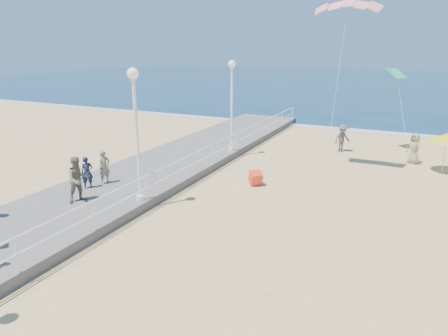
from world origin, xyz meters
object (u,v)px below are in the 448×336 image
at_px(lamp_post_mid, 136,122).
at_px(beach_walker_a, 342,138).
at_px(spectator_0, 87,173).
at_px(beach_walker_c, 414,148).
at_px(spectator_1, 78,179).
at_px(box_kite, 256,179).
at_px(lamp_post_far, 232,97).
at_px(spectator_6, 104,167).
at_px(beach_umbrella, 447,138).

distance_m(lamp_post_mid, beach_walker_a, 14.70).
relative_size(spectator_0, beach_walker_c, 0.80).
xyz_separation_m(spectator_1, box_kite, (5.36, 5.98, -1.04)).
bearing_deg(spectator_0, lamp_post_far, 15.08).
distance_m(lamp_post_far, spectator_6, 8.81).
bearing_deg(spectator_0, lamp_post_mid, -59.49).
bearing_deg(box_kite, spectator_6, 172.54).
xyz_separation_m(lamp_post_far, spectator_1, (-2.16, -10.18, -2.32)).
distance_m(lamp_post_far, box_kite, 6.26).
bearing_deg(spectator_6, lamp_post_mid, -93.03).
distance_m(beach_walker_a, box_kite, 8.82).
distance_m(lamp_post_far, beach_walker_c, 10.88).
bearing_deg(beach_walker_c, lamp_post_mid, -83.22).
height_order(lamp_post_mid, spectator_6, lamp_post_mid).
relative_size(spectator_1, beach_walker_c, 1.06).
xyz_separation_m(spectator_0, beach_walker_a, (8.85, 13.02, -0.23)).
bearing_deg(beach_walker_a, lamp_post_far, 164.93).
distance_m(lamp_post_mid, spectator_6, 3.85).
height_order(spectator_6, beach_walker_c, spectator_6).
xyz_separation_m(beach_walker_a, beach_umbrella, (5.64, -2.19, 1.03)).
bearing_deg(beach_walker_a, beach_walker_c, -63.82).
height_order(lamp_post_mid, lamp_post_far, same).
bearing_deg(spectator_1, spectator_6, 40.49).
bearing_deg(beach_walker_c, box_kite, -86.39).
bearing_deg(lamp_post_far, beach_walker_c, 17.98).
distance_m(spectator_6, box_kite, 7.12).
relative_size(lamp_post_far, spectator_6, 3.45).
relative_size(lamp_post_far, beach_walker_a, 3.01).
bearing_deg(spectator_0, beach_walker_c, -13.22).
distance_m(spectator_0, box_kite, 7.79).
xyz_separation_m(spectator_1, beach_umbrella, (13.63, 12.20, 0.57)).
relative_size(spectator_0, beach_walker_a, 0.81).
bearing_deg(spectator_0, spectator_6, 16.65).
xyz_separation_m(spectator_6, beach_umbrella, (14.23, 10.01, 0.74)).
bearing_deg(spectator_0, beach_umbrella, -19.25).
xyz_separation_m(beach_walker_c, box_kite, (-6.80, -7.44, -0.59)).
distance_m(lamp_post_mid, lamp_post_far, 9.00).
bearing_deg(beach_walker_c, spectator_0, -91.16).
bearing_deg(spectator_1, beach_umbrella, -23.01).
bearing_deg(spectator_6, beach_umbrella, -37.77).
xyz_separation_m(lamp_post_mid, lamp_post_far, (0.00, 9.00, 0.00)).
xyz_separation_m(spectator_0, spectator_6, (0.26, 0.83, 0.06)).
distance_m(lamp_post_mid, spectator_0, 3.95).
xyz_separation_m(lamp_post_mid, box_kite, (3.20, 4.80, -3.36)).
bearing_deg(spectator_1, beach_walker_a, -3.89).
bearing_deg(lamp_post_far, spectator_0, -108.88).
bearing_deg(spectator_0, beach_walker_a, -0.23).
distance_m(spectator_6, beach_umbrella, 17.41).
bearing_deg(lamp_post_mid, lamp_post_far, 90.00).
bearing_deg(lamp_post_mid, beach_walker_c, 50.76).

